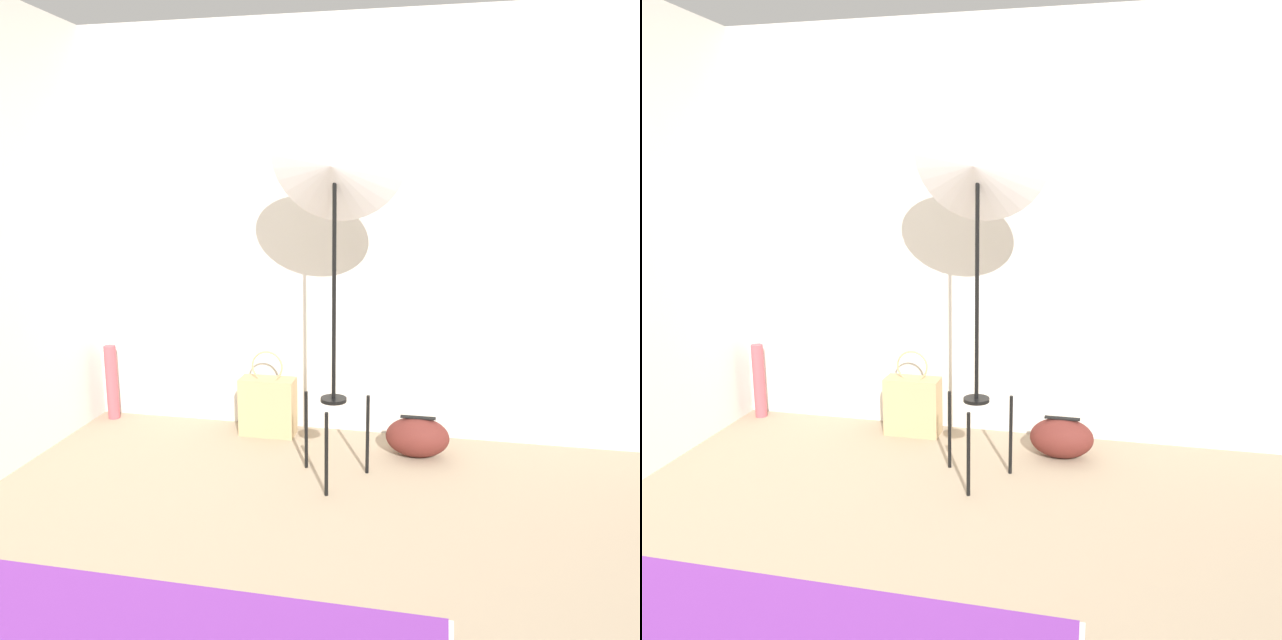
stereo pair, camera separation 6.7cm
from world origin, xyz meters
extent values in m
cube|color=silver|center=(0.00, 2.37, 1.30)|extent=(8.00, 0.05, 2.60)
cube|color=#702D8E|center=(-0.11, -0.14, 0.37)|extent=(1.52, 0.42, 0.04)
cylinder|color=black|center=(0.03, 1.43, 0.23)|extent=(0.02, 0.02, 0.46)
cylinder|color=black|center=(-0.14, 1.74, 0.23)|extent=(0.02, 0.02, 0.46)
cylinder|color=black|center=(0.21, 1.74, 0.23)|extent=(0.02, 0.02, 0.46)
cylinder|color=black|center=(0.03, 1.63, 0.46)|extent=(0.14, 0.14, 0.02)
cylinder|color=black|center=(0.03, 1.63, 1.09)|extent=(0.02, 0.02, 1.26)
cone|color=silver|center=(0.03, 1.63, 1.72)|extent=(0.73, 0.43, 0.76)
cube|color=tan|center=(-0.50, 2.18, 0.19)|extent=(0.36, 0.16, 0.38)
torus|color=tan|center=(-0.50, 2.18, 0.46)|extent=(0.21, 0.01, 0.21)
ellipsoid|color=#5B231E|center=(0.47, 2.02, 0.12)|extent=(0.38, 0.24, 0.24)
cube|color=black|center=(0.47, 2.02, 0.24)|extent=(0.21, 0.04, 0.01)
cylinder|color=#BC4C56|center=(-1.64, 2.24, 0.26)|extent=(0.08, 0.08, 0.52)
camera|label=1|loc=(0.60, -1.53, 1.59)|focal=35.00mm
camera|label=2|loc=(0.67, -1.52, 1.59)|focal=35.00mm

